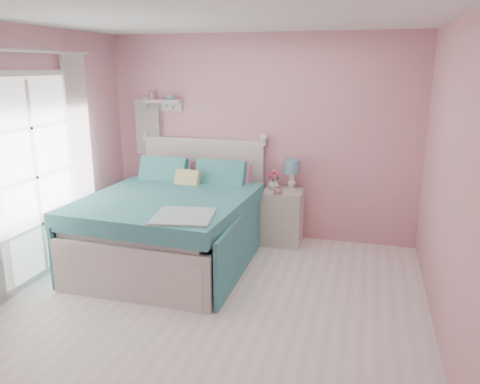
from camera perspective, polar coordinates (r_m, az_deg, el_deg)
The scene contains 12 objects.
floor at distance 4.41m, azimuth -4.50°, elevation -14.78°, with size 4.50×4.50×0.00m, color silver.
room_shell at distance 3.88m, azimuth -4.98°, elevation 5.97°, with size 4.50×4.50×4.50m.
bed at distance 5.48m, azimuth -8.05°, elevation -3.98°, with size 1.82×2.24×1.27m.
nightstand at distance 5.96m, azimuth 5.23°, elevation -3.03°, with size 0.48×0.47×0.69m.
table_lamp at distance 5.85m, azimuth 6.38°, elevation 2.86°, with size 0.20×0.20×0.39m.
vase at distance 5.92m, azimuth 4.10°, elevation 1.07°, with size 0.14×0.14×0.15m, color silver.
teacup at distance 5.69m, azimuth 4.64°, elevation 0.16°, with size 0.10×0.10×0.08m, color #C5848A.
roses at distance 5.89m, azimuth 4.10°, elevation 2.13°, with size 0.14×0.11×0.12m.
wall_shelf at distance 6.38m, azimuth -9.38°, elevation 10.74°, with size 0.50×0.15×0.25m.
hanging_dress at distance 6.50m, azimuth -11.19°, elevation 7.77°, with size 0.34×0.03×0.72m, color white.
french_door at distance 5.30m, azimuth -23.67°, elevation 1.60°, with size 0.04×1.32×2.16m.
curtain_far at distance 5.84m, azimuth -18.87°, elevation 4.25°, with size 0.04×0.40×2.32m, color white.
Camera 1 is at (1.34, -3.59, 2.19)m, focal length 35.00 mm.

